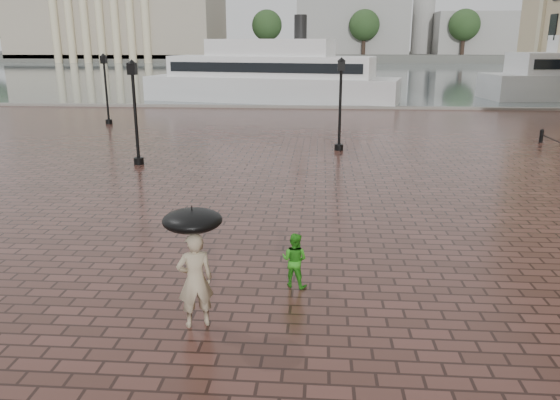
% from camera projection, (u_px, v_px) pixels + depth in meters
% --- Properties ---
extents(ground, '(300.00, 300.00, 0.00)m').
position_uv_depth(ground, '(239.00, 249.00, 14.34)').
color(ground, '#3A211A').
rests_on(ground, ground).
extents(harbour_water, '(240.00, 240.00, 0.00)m').
position_uv_depth(harbour_water, '(311.00, 71.00, 102.44)').
color(harbour_water, '#434F52').
rests_on(harbour_water, ground).
extents(quay_edge, '(80.00, 0.60, 0.30)m').
position_uv_depth(quay_edge, '(296.00, 108.00, 44.98)').
color(quay_edge, slate).
rests_on(quay_edge, ground).
extents(far_shore, '(300.00, 60.00, 2.00)m').
position_uv_depth(far_shore, '(316.00, 56.00, 167.28)').
color(far_shore, '#4C4C47').
rests_on(far_shore, ground).
extents(museum, '(57.00, 32.50, 26.00)m').
position_uv_depth(museum, '(120.00, 10.00, 152.92)').
color(museum, gray).
rests_on(museum, ground).
extents(distant_skyline, '(102.50, 22.00, 33.00)m').
position_uv_depth(distant_skyline, '(489.00, 26.00, 151.86)').
color(distant_skyline, gray).
rests_on(distant_skyline, ground).
extents(far_trees, '(188.00, 8.00, 13.50)m').
position_uv_depth(far_trees, '(315.00, 25.00, 143.86)').
color(far_trees, '#2D2119').
rests_on(far_trees, ground).
extents(street_lamps, '(15.44, 12.44, 4.40)m').
position_uv_depth(street_lamps, '(187.00, 100.00, 28.74)').
color(street_lamps, black).
rests_on(street_lamps, ground).
extents(adult_pedestrian, '(0.80, 0.68, 1.88)m').
position_uv_depth(adult_pedestrian, '(195.00, 280.00, 10.26)').
color(adult_pedestrian, tan).
rests_on(adult_pedestrian, ground).
extents(child_pedestrian, '(0.73, 0.65, 1.24)m').
position_uv_depth(child_pedestrian, '(294.00, 260.00, 12.04)').
color(child_pedestrian, '#2C941B').
rests_on(child_pedestrian, ground).
extents(ferry_near, '(23.56, 10.25, 7.52)m').
position_uv_depth(ferry_near, '(271.00, 76.00, 49.32)').
color(ferry_near, silver).
rests_on(ferry_near, ground).
extents(umbrella, '(1.10, 1.10, 1.19)m').
position_uv_depth(umbrella, '(192.00, 220.00, 9.93)').
color(umbrella, black).
rests_on(umbrella, ground).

